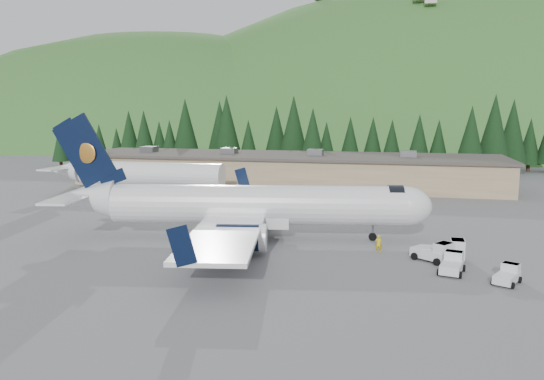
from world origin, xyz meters
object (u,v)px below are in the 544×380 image
(terminal_building, at_px, (286,169))
(baggage_tug_d, at_px, (452,264))
(airliner, at_px, (247,206))
(baggage_tug_c, at_px, (508,275))
(ramp_worker, at_px, (379,244))
(baggage_tug_a, at_px, (447,251))
(baggage_tug_b, at_px, (435,252))
(second_airliner, at_px, (133,173))

(terminal_building, height_order, baggage_tug_d, terminal_building)
(airliner, xyz_separation_m, baggage_tug_c, (22.33, -8.67, -2.67))
(ramp_worker, bearing_deg, baggage_tug_c, 139.17)
(baggage_tug_a, xyz_separation_m, terminal_building, (-22.46, 41.51, 1.81))
(baggage_tug_b, height_order, baggage_tug_d, baggage_tug_b)
(airliner, relative_size, baggage_tug_d, 11.61)
(baggage_tug_a, height_order, terminal_building, terminal_building)
(second_airliner, height_order, ramp_worker, second_airliner)
(terminal_building, bearing_deg, baggage_tug_b, -63.10)
(baggage_tug_a, bearing_deg, terminal_building, 120.44)
(second_airliner, xyz_separation_m, baggage_tug_c, (46.18, -30.85, -2.71))
(baggage_tug_a, distance_m, baggage_tug_c, 6.55)
(second_airliner, xyz_separation_m, ramp_worker, (36.64, -24.40, -2.52))
(airliner, distance_m, second_airliner, 32.57)
(baggage_tug_c, xyz_separation_m, baggage_tug_d, (-3.72, 1.74, 0.08))
(baggage_tug_c, xyz_separation_m, terminal_building, (-26.26, 46.85, 2.01))
(baggage_tug_c, height_order, ramp_worker, ramp_worker)
(baggage_tug_d, bearing_deg, second_airliner, 69.59)
(airliner, xyz_separation_m, terminal_building, (-3.94, 38.18, -0.67))
(baggage_tug_a, bearing_deg, ramp_worker, 171.08)
(baggage_tug_c, relative_size, ramp_worker, 1.80)
(ramp_worker, bearing_deg, baggage_tug_b, 151.70)
(baggage_tug_b, relative_size, terminal_building, 0.05)
(second_airliner, bearing_deg, baggage_tug_a, -31.05)
(second_airliner, distance_m, terminal_building, 25.55)
(baggage_tug_d, relative_size, ramp_worker, 2.00)
(second_airliner, xyz_separation_m, baggage_tug_d, (42.45, -29.11, -2.62))
(airliner, height_order, baggage_tug_a, airliner)
(airliner, distance_m, terminal_building, 38.39)
(baggage_tug_a, relative_size, baggage_tug_b, 0.96)
(airliner, xyz_separation_m, baggage_tug_b, (17.51, -4.08, -2.50))
(baggage_tug_d, xyz_separation_m, ramp_worker, (-5.81, 4.71, 0.10))
(terminal_building, height_order, ramp_worker, terminal_building)
(ramp_worker, bearing_deg, baggage_tug_a, 162.27)
(second_airliner, xyz_separation_m, terminal_building, (19.91, 16.00, -0.70))
(baggage_tug_a, height_order, ramp_worker, baggage_tug_a)
(baggage_tug_a, relative_size, terminal_building, 0.05)
(baggage_tug_c, height_order, baggage_tug_d, baggage_tug_d)
(second_airliner, height_order, baggage_tug_c, second_airliner)
(second_airliner, height_order, baggage_tug_a, second_airliner)
(airliner, height_order, baggage_tug_c, airliner)
(airliner, bearing_deg, baggage_tug_d, -30.00)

